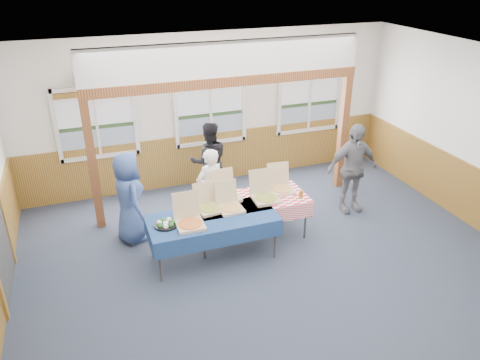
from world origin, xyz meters
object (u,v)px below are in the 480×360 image
Objects in this scene: table_left at (213,220)px; man_blue at (129,197)px; table_right at (249,202)px; person_grey at (352,168)px; woman_black at (209,161)px; woman_white at (210,189)px.

man_blue is at bearing 143.99° from table_left.
person_grey is at bearing -6.15° from table_right.
woman_black is 2.80m from person_grey.
table_left is at bearing -142.48° from man_blue.
table_right is at bearing -120.27° from man_blue.
man_blue is (-1.94, 0.65, 0.11)m from table_right.
table_right is 1.32× the size of man_blue.
man_blue is at bearing 147.59° from table_right.
woman_black reaches higher than table_left.
woman_white is 1.42m from man_blue.
woman_white is at bearing 81.24° from woman_black.
woman_black is 0.99× the size of man_blue.
man_blue is 0.93× the size of person_grey.
table_left is at bearing -166.19° from person_grey.
woman_white is 0.95× the size of woman_black.
person_grey is (2.96, 0.66, 0.18)m from table_left.
table_left is at bearing 57.62° from woman_white.
woman_black reaches higher than woman_white.
woman_black is at bearing 83.50° from table_right.
table_left and table_right have the same top height.
table_right is 1.23× the size of person_grey.
table_right is 1.41× the size of woman_white.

